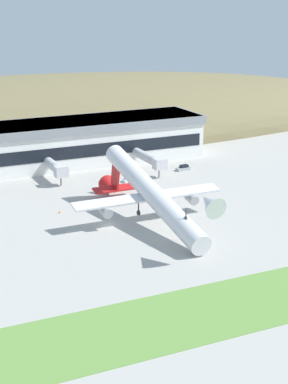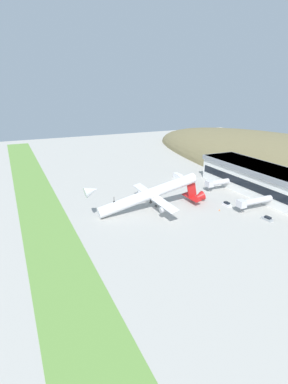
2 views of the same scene
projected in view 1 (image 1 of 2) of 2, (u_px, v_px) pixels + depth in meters
ground_plane at (107, 225)px, 140.29m from camera, size 392.22×392.22×0.00m
grass_strip_foreground at (212, 310)px, 102.21m from camera, size 353.00×17.42×0.08m
hill_backdrop at (18, 136)px, 228.61m from camera, size 319.37×84.97×42.18m
terminal_building at (84, 138)px, 190.56m from camera, size 72.06×20.03×12.96m
jetway_0 at (56, 168)px, 171.31m from camera, size 3.38×12.86×5.43m
jetway_1 at (150, 159)px, 180.43m from camera, size 3.38×17.05×5.43m
cargo_airplane at (151, 194)px, 139.84m from camera, size 34.95×53.57×15.27m
service_car_0 at (183, 168)px, 183.83m from camera, size 4.47×2.00×1.61m
service_car_1 at (131, 179)px, 172.71m from camera, size 4.59×1.78×1.61m
traffic_cone_0 at (59, 212)px, 147.94m from camera, size 0.52×0.52×0.58m
traffic_cone_1 at (151, 185)px, 168.62m from camera, size 0.52×0.52×0.58m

